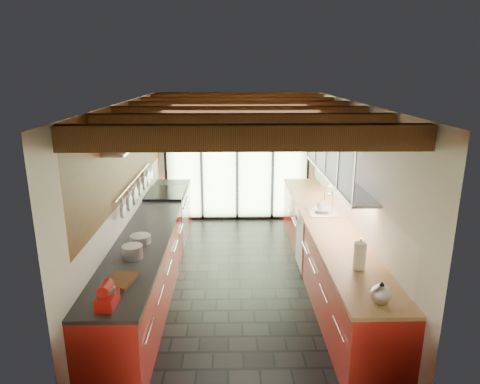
{
  "coord_description": "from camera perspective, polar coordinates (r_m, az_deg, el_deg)",
  "views": [
    {
      "loc": [
        -0.12,
        -5.78,
        3.02
      ],
      "look_at": [
        0.01,
        0.4,
        1.25
      ],
      "focal_mm": 32.0,
      "sensor_mm": 36.0,
      "label": 1
    }
  ],
  "objects": [
    {
      "name": "stand_mixer",
      "position": [
        4.23,
        -17.29,
        -13.09
      ],
      "size": [
        0.17,
        0.28,
        0.25
      ],
      "color": "#B8140E",
      "rests_on": "left_counter"
    },
    {
      "name": "paper_towel",
      "position": [
        4.87,
        15.66,
        -8.27
      ],
      "size": [
        0.18,
        0.18,
        0.36
      ],
      "color": "white",
      "rests_on": "right_counter"
    },
    {
      "name": "bowl",
      "position": [
        6.68,
        10.89,
        -2.41
      ],
      "size": [
        0.28,
        0.28,
        0.06
      ],
      "primitive_type": "imported",
      "rotation": [
        0.0,
        0.0,
        -0.21
      ],
      "color": "silver",
      "rests_on": "right_counter"
    },
    {
      "name": "right_counter",
      "position": [
        6.48,
        11.43,
        -7.64
      ],
      "size": [
        0.68,
        5.0,
        0.92
      ],
      "color": "red",
      "rests_on": "ground"
    },
    {
      "name": "pot_large",
      "position": [
        5.15,
        -14.14,
        -7.73
      ],
      "size": [
        0.3,
        0.3,
        0.15
      ],
      "primitive_type": "cylinder",
      "rotation": [
        0.0,
        0.0,
        0.35
      ],
      "color": "silver",
      "rests_on": "left_counter"
    },
    {
      "name": "glass_door",
      "position": [
        8.59,
        -0.39,
        6.86
      ],
      "size": [
        2.95,
        0.1,
        2.9
      ],
      "color": "#C6EAAD",
      "rests_on": "ground"
    },
    {
      "name": "soap_bottle",
      "position": [
        6.76,
        10.72,
        -1.61
      ],
      "size": [
        0.11,
        0.11,
        0.18
      ],
      "primitive_type": "imported",
      "rotation": [
        0.0,
        0.0,
        0.35
      ],
      "color": "silver",
      "rests_on": "right_counter"
    },
    {
      "name": "kettle",
      "position": [
        4.29,
        18.3,
        -12.68
      ],
      "size": [
        0.2,
        0.24,
        0.23
      ],
      "color": "silver",
      "rests_on": "right_counter"
    },
    {
      "name": "upper_cabinets_right",
      "position": [
        6.39,
        12.91,
        5.01
      ],
      "size": [
        0.34,
        3.0,
        3.0
      ],
      "color": "silver",
      "rests_on": "ground"
    },
    {
      "name": "left_counter",
      "position": [
        6.43,
        -11.55,
        -7.83
      ],
      "size": [
        0.68,
        5.0,
        0.92
      ],
      "color": "red",
      "rests_on": "ground"
    },
    {
      "name": "sink_assembly",
      "position": [
        6.67,
        11.05,
        -2.33
      ],
      "size": [
        0.45,
        0.52,
        0.43
      ],
      "color": "silver",
      "rests_on": "right_counter"
    },
    {
      "name": "pot_small",
      "position": [
        5.55,
        -13.14,
        -6.15
      ],
      "size": [
        0.33,
        0.33,
        0.1
      ],
      "primitive_type": "cylinder",
      "rotation": [
        0.0,
        0.0,
        0.29
      ],
      "color": "silver",
      "rests_on": "left_counter"
    },
    {
      "name": "cutting_board",
      "position": [
        4.66,
        -15.66,
        -11.27
      ],
      "size": [
        0.32,
        0.41,
        0.03
      ],
      "primitive_type": "cube",
      "rotation": [
        0.0,
        0.0,
        -0.18
      ],
      "color": "brown",
      "rests_on": "left_counter"
    },
    {
      "name": "room_shell",
      "position": [
        5.95,
        -0.01,
        2.68
      ],
      "size": [
        5.5,
        5.5,
        5.5
      ],
      "color": "silver",
      "rests_on": "ground"
    },
    {
      "name": "left_wall_fixtures",
      "position": [
        6.35,
        -13.51,
        4.29
      ],
      "size": [
        0.28,
        2.6,
        0.96
      ],
      "color": "silver",
      "rests_on": "ground"
    },
    {
      "name": "ceiling_beams",
      "position": [
        6.19,
        -0.09,
        10.79
      ],
      "size": [
        3.14,
        5.06,
        4.9
      ],
      "color": "#593316",
      "rests_on": "ground"
    },
    {
      "name": "ground",
      "position": [
        6.53,
        -0.01,
        -11.59
      ],
      "size": [
        5.5,
        5.5,
        0.0
      ],
      "primitive_type": "plane",
      "color": "black",
      "rests_on": "ground"
    },
    {
      "name": "range_stove",
      "position": [
        7.76,
        -9.71,
        -3.46
      ],
      "size": [
        0.66,
        0.9,
        0.97
      ],
      "color": "silver",
      "rests_on": "ground"
    }
  ]
}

